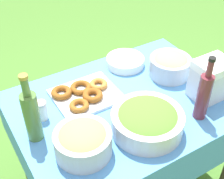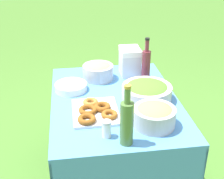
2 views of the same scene
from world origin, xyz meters
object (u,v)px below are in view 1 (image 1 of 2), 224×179
object	(u,v)px
donut_platter	(84,94)
wine_bottle	(204,95)
olive_oil_bottle	(32,115)
plate_stack	(125,62)
fruit_bowl	(83,141)
salad_bowl	(147,120)
cooler_box	(211,79)
pasta_bowl	(170,65)

from	to	relation	value
donut_platter	wine_bottle	xyz separation A→B (m)	(-0.40, 0.40, 0.11)
olive_oil_bottle	plate_stack	bearing A→B (deg)	-157.38
wine_bottle	fruit_bowl	world-z (taller)	wine_bottle
salad_bowl	olive_oil_bottle	distance (m)	0.49
donut_platter	olive_oil_bottle	xyz separation A→B (m)	(0.30, 0.13, 0.11)
olive_oil_bottle	fruit_bowl	distance (m)	0.24
wine_bottle	cooler_box	world-z (taller)	wine_bottle
olive_oil_bottle	fruit_bowl	size ratio (longest dim) A/B	1.40
olive_oil_bottle	wine_bottle	size ratio (longest dim) A/B	1.02
donut_platter	fruit_bowl	distance (m)	0.36
pasta_bowl	donut_platter	world-z (taller)	pasta_bowl
plate_stack	wine_bottle	world-z (taller)	wine_bottle
salad_bowl	donut_platter	world-z (taller)	salad_bowl
salad_bowl	cooler_box	world-z (taller)	cooler_box
salad_bowl	plate_stack	world-z (taller)	salad_bowl
wine_bottle	pasta_bowl	bearing A→B (deg)	-105.28
olive_oil_bottle	fruit_bowl	bearing A→B (deg)	127.23
wine_bottle	donut_platter	bearing A→B (deg)	-45.25
salad_bowl	plate_stack	bearing A→B (deg)	-112.44
cooler_box	wine_bottle	bearing A→B (deg)	32.30
wine_bottle	cooler_box	bearing A→B (deg)	-147.70
donut_platter	plate_stack	bearing A→B (deg)	-158.11
olive_oil_bottle	cooler_box	world-z (taller)	olive_oil_bottle
plate_stack	cooler_box	world-z (taller)	cooler_box
plate_stack	wine_bottle	xyz separation A→B (m)	(-0.07, 0.54, 0.10)
pasta_bowl	donut_platter	bearing A→B (deg)	-8.02
pasta_bowl	fruit_bowl	xyz separation A→B (m)	(0.66, 0.25, 0.00)
plate_stack	wine_bottle	distance (m)	0.55
salad_bowl	plate_stack	distance (m)	0.52
pasta_bowl	cooler_box	xyz separation A→B (m)	(-0.05, 0.25, 0.04)
salad_bowl	fruit_bowl	size ratio (longest dim) A/B	1.35
pasta_bowl	olive_oil_bottle	size ratio (longest dim) A/B	0.67
fruit_bowl	cooler_box	size ratio (longest dim) A/B	1.15
salad_bowl	pasta_bowl	distance (m)	0.45
salad_bowl	donut_platter	size ratio (longest dim) A/B	0.96
pasta_bowl	wine_bottle	bearing A→B (deg)	74.72
plate_stack	cooler_box	distance (m)	0.50
salad_bowl	olive_oil_bottle	bearing A→B (deg)	-26.12
wine_bottle	plate_stack	bearing A→B (deg)	-83.02
fruit_bowl	salad_bowl	bearing A→B (deg)	173.97
wine_bottle	fruit_bowl	distance (m)	0.57
salad_bowl	olive_oil_bottle	size ratio (longest dim) A/B	0.96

